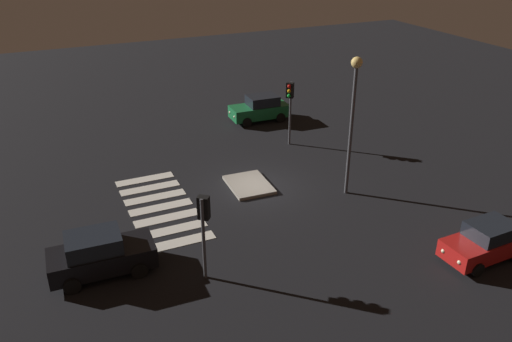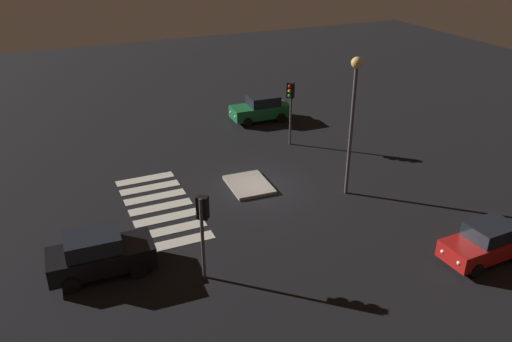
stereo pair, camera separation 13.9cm
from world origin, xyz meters
name	(u,v)px [view 1 (the left image)]	position (x,y,z in m)	size (l,w,h in m)	color
ground_plane	(256,187)	(0.00, 0.00, 0.00)	(80.00, 80.00, 0.00)	black
traffic_island	(249,185)	(-0.30, -0.29, 0.09)	(2.93, 2.25, 0.18)	gray
car_green	(260,108)	(-9.47, 4.58, 0.90)	(2.11, 4.28, 1.84)	#196B38
car_black	(100,254)	(4.29, -8.87, 0.91)	(2.14, 4.34, 1.86)	black
car_red	(486,242)	(9.94, 6.24, 0.82)	(1.91, 3.88, 1.67)	red
traffic_light_east	(204,217)	(6.21, -5.01, 2.77)	(0.53, 0.54, 3.65)	#47474C
traffic_light_west	(290,98)	(-4.56, 4.37, 3.15)	(0.54, 0.54, 4.15)	#47474C
street_lamp	(353,103)	(2.51, 4.13, 5.02)	(0.56, 0.56, 7.31)	#47474C
crosswalk_near	(161,207)	(0.00, -5.30, 0.01)	(7.60, 3.20, 0.02)	silver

